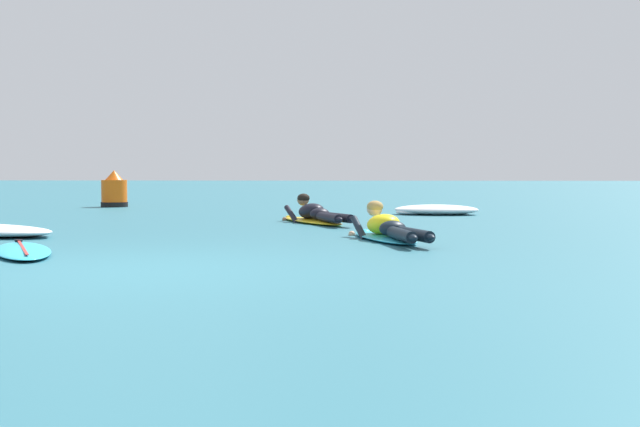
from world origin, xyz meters
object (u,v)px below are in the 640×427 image
Objects in this scene: surfer_near at (387,230)px; drifting_surfboard at (22,250)px; surfer_far at (315,215)px; channel_marker_buoy at (114,193)px.

surfer_near reaches higher than drifting_surfboard.
drifting_surfboard is (-2.81, -5.25, -0.10)m from surfer_far.
surfer_far is 1.20× the size of drifting_surfboard.
channel_marker_buoy is (-5.36, 6.09, 0.21)m from surfer_far.
surfer_near is 11.52m from channel_marker_buoy.
channel_marker_buoy is at bearing 131.35° from surfer_far.
surfer_far is at bearing -48.65° from channel_marker_buoy.
channel_marker_buoy reaches higher than drifting_surfboard.
surfer_far is 2.81× the size of channel_marker_buoy.
surfer_far reaches higher than drifting_surfboard.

